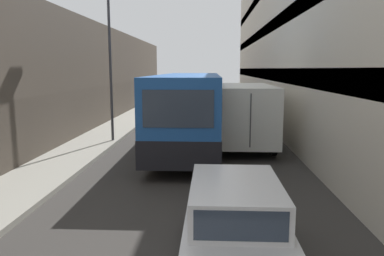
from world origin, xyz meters
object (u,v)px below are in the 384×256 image
(car_hatchback, at_px, (235,228))
(bus, at_px, (189,109))
(panel_van, at_px, (179,98))
(street_lamp, at_px, (109,22))
(box_truck, at_px, (242,112))

(car_hatchback, distance_m, bus, 10.56)
(panel_van, height_order, street_lamp, street_lamp)
(bus, relative_size, street_lamp, 1.45)
(bus, xyz_separation_m, box_truck, (2.40, 0.70, -0.19))
(bus, relative_size, panel_van, 2.61)
(bus, distance_m, street_lamp, 5.25)
(panel_van, relative_size, street_lamp, 0.56)
(car_hatchback, relative_size, bus, 0.37)
(box_truck, bearing_deg, panel_van, 107.40)
(street_lamp, bearing_deg, car_hatchback, -65.41)
(street_lamp, bearing_deg, bus, -7.29)
(box_truck, xyz_separation_m, street_lamp, (-6.00, -0.24, 3.99))
(car_hatchback, distance_m, box_truck, 11.21)
(box_truck, bearing_deg, car_hatchback, -95.22)
(bus, bearing_deg, car_hatchback, -82.46)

